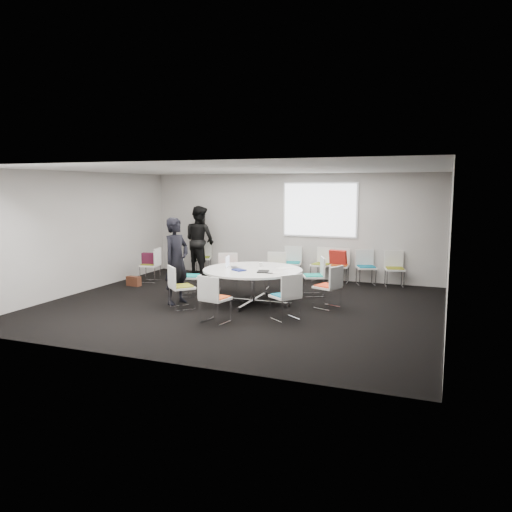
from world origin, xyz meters
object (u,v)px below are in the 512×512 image
(person_main, at_px, (176,261))
(maroon_bag, at_px, (150,258))
(chair_back_c, at_px, (339,272))
(chair_ring_b, at_px, (314,284))
(chair_back_e, at_px, (394,276))
(chair_back_b, at_px, (321,271))
(conference_table, at_px, (253,279))
(chair_ring_h, at_px, (286,305))
(cup, at_px, (261,265))
(chair_ring_e, at_px, (189,284))
(chair_back_d, at_px, (366,274))
(chair_ring_a, at_px, (328,295))
(chair_ring_f, at_px, (182,295))
(person_back, at_px, (200,240))
(chair_ring_g, at_px, (215,308))
(chair_person_back, at_px, (203,264))
(laptop, at_px, (237,268))
(chair_back_a, at_px, (292,270))
(chair_ring_d, at_px, (228,279))
(brown_bag, at_px, (134,281))
(chair_ring_c, at_px, (275,278))

(person_main, height_order, maroon_bag, person_main)
(chair_back_c, bearing_deg, person_main, 48.06)
(chair_ring_b, distance_m, chair_back_e, 2.33)
(maroon_bag, bearing_deg, chair_back_b, 21.50)
(chair_back_b, bearing_deg, maroon_bag, 34.62)
(conference_table, relative_size, chair_ring_h, 2.38)
(cup, bearing_deg, chair_ring_e, -170.88)
(conference_table, distance_m, person_main, 1.65)
(chair_ring_b, height_order, chair_back_b, same)
(chair_ring_e, relative_size, cup, 9.78)
(chair_back_d, bearing_deg, chair_back_c, -22.22)
(chair_ring_e, relative_size, chair_back_d, 1.00)
(chair_ring_a, height_order, chair_ring_f, same)
(chair_back_b, bearing_deg, conference_table, 87.65)
(chair_ring_a, height_order, chair_ring_b, same)
(chair_ring_f, height_order, person_main, person_main)
(person_back, height_order, cup, person_back)
(chair_ring_g, relative_size, chair_back_b, 1.00)
(chair_person_back, bearing_deg, cup, 118.57)
(chair_ring_b, xyz_separation_m, chair_ring_g, (-1.10, -2.85, 0.00))
(chair_back_e, distance_m, laptop, 4.17)
(chair_back_c, bearing_deg, chair_ring_g, 69.99)
(chair_back_a, distance_m, person_back, 2.75)
(conference_table, relative_size, chair_ring_d, 2.38)
(chair_ring_g, xyz_separation_m, brown_bag, (-3.37, 2.32, -0.16))
(conference_table, bearing_deg, cup, 83.87)
(chair_back_a, bearing_deg, chair_back_c, 170.88)
(chair_person_back, height_order, brown_bag, chair_person_back)
(chair_ring_a, height_order, chair_ring_e, same)
(person_main, distance_m, brown_bag, 2.45)
(chair_ring_a, height_order, laptop, chair_ring_a)
(chair_back_a, relative_size, chair_back_d, 1.00)
(chair_ring_a, relative_size, chair_back_b, 1.00)
(chair_ring_c, distance_m, chair_ring_e, 2.12)
(chair_back_b, xyz_separation_m, person_main, (-2.27, -3.47, 0.64))
(chair_back_b, xyz_separation_m, chair_back_c, (0.47, 0.00, 0.00))
(person_main, bearing_deg, chair_person_back, 30.72)
(chair_ring_a, bearing_deg, chair_back_a, 51.93)
(chair_ring_d, height_order, chair_back_d, same)
(person_main, bearing_deg, chair_back_d, -32.63)
(chair_ring_a, xyz_separation_m, chair_back_a, (-1.58, 2.70, 0.00))
(chair_back_d, xyz_separation_m, person_main, (-3.41, -3.47, 0.64))
(chair_ring_a, height_order, person_main, person_main)
(conference_table, bearing_deg, laptop, -177.83)
(chair_back_b, distance_m, chair_back_e, 1.84)
(chair_ring_e, bearing_deg, chair_back_a, 134.62)
(chair_back_b, xyz_separation_m, chair_person_back, (-3.45, -0.01, 0.00))
(chair_ring_c, xyz_separation_m, chair_ring_e, (-1.58, -1.41, 0.00))
(chair_ring_e, distance_m, person_main, 0.97)
(person_main, bearing_deg, chair_ring_e, 20.62)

